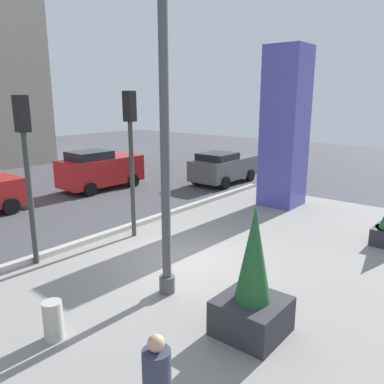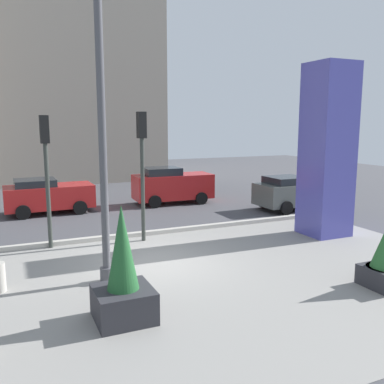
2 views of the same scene
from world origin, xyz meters
TOP-DOWN VIEW (x-y plane):
  - ground_plane at (0.00, 4.00)m, footprint 60.00×60.00m
  - plaza_pavement at (0.00, -2.00)m, footprint 18.00×10.00m
  - curb_strip at (0.00, 3.12)m, footprint 18.00×0.24m
  - lamp_post at (-1.63, -0.89)m, footprint 0.44×0.44m
  - art_pillar_blue at (6.93, 0.57)m, footprint 1.50×1.50m
  - potted_plant_by_pillar at (-1.79, -3.20)m, footprint 1.21×1.21m
  - traffic_light_far_side at (-2.68, 2.93)m, footprint 0.28×0.42m
  - traffic_light_corner at (0.45, 2.49)m, footprint 0.28×0.42m
  - car_curb_east at (-2.20, 8.77)m, footprint 3.97×2.11m
  - car_intersection at (8.85, 4.86)m, footprint 3.88×2.06m
  - car_curb_west at (3.95, 8.68)m, footprint 4.10×2.04m
  - highrise_across_street at (1.01, 22.15)m, footprint 12.12×9.44m

SIDE VIEW (x-z plane):
  - ground_plane at x=0.00m, z-range 0.00..0.00m
  - plaza_pavement at x=0.00m, z-range -0.01..0.01m
  - curb_strip at x=0.00m, z-range 0.00..0.16m
  - car_intersection at x=8.85m, z-range 0.02..1.65m
  - car_curb_east at x=-2.20m, z-range 0.03..1.66m
  - potted_plant_by_pillar at x=-1.79m, z-range -0.35..2.16m
  - car_curb_west at x=3.95m, z-range 0.01..1.92m
  - traffic_light_far_side at x=-2.68m, z-range 0.77..5.18m
  - traffic_light_corner at x=0.45m, z-range 0.80..5.35m
  - art_pillar_blue at x=6.93m, z-range 0.00..6.31m
  - lamp_post at x=-1.63m, z-range -0.09..7.66m
  - highrise_across_street at x=1.01m, z-range 0.00..24.75m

